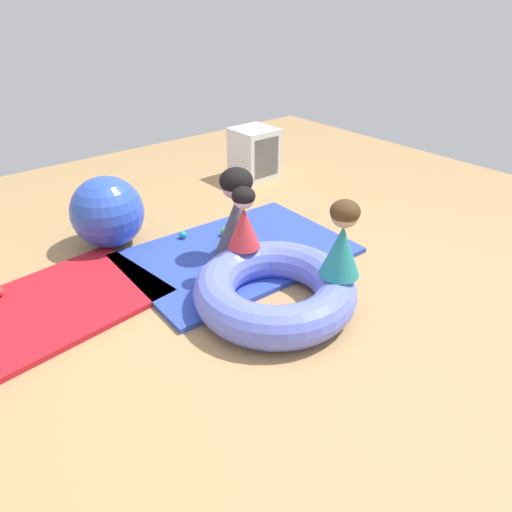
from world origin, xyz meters
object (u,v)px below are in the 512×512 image
at_px(play_ball_teal, 183,235).
at_px(storage_cube, 255,154).
at_px(child_in_teal, 342,240).
at_px(play_ball_green, 225,232).
at_px(adult_seated, 237,213).
at_px(exercise_ball_large, 107,212).
at_px(inflatable_cushion, 275,290).
at_px(child_in_red, 244,219).
at_px(play_ball_yellow, 269,270).

relative_size(play_ball_teal, storage_cube, 0.12).
xyz_separation_m(child_in_teal, play_ball_green, (0.02, 1.30, -0.46)).
distance_m(adult_seated, exercise_ball_large, 1.11).
xyz_separation_m(inflatable_cushion, child_in_red, (0.07, 0.41, 0.36)).
xyz_separation_m(play_ball_teal, storage_cube, (1.50, 0.83, 0.21)).
xyz_separation_m(child_in_red, adult_seated, (0.18, 0.31, -0.12)).
xyz_separation_m(child_in_red, storage_cube, (1.45, 1.63, -0.23)).
relative_size(inflatable_cushion, play_ball_teal, 16.96).
bearing_deg(storage_cube, play_ball_teal, -151.01).
distance_m(child_in_teal, storage_cube, 2.63).
bearing_deg(child_in_red, play_ball_green, 49.49).
height_order(inflatable_cushion, adult_seated, adult_seated).
bearing_deg(exercise_ball_large, inflatable_cushion, -73.61).
bearing_deg(inflatable_cushion, child_in_red, 80.91).
relative_size(play_ball_green, storage_cube, 0.14).
bearing_deg(child_in_red, inflatable_cushion, -115.99).
height_order(child_in_red, storage_cube, child_in_red).
bearing_deg(child_in_teal, play_ball_green, 19.22).
xyz_separation_m(inflatable_cushion, play_ball_teal, (0.02, 1.22, -0.07)).
distance_m(inflatable_cushion, adult_seated, 0.80).
xyz_separation_m(adult_seated, play_ball_yellow, (-0.03, -0.43, -0.31)).
bearing_deg(exercise_ball_large, play_ball_green, -34.65).
bearing_deg(play_ball_teal, adult_seated, -65.98).
distance_m(inflatable_cushion, play_ball_teal, 1.22).
xyz_separation_m(child_in_red, exercise_ball_large, (-0.53, 1.16, -0.20)).
relative_size(adult_seated, play_ball_teal, 10.93).
height_order(adult_seated, play_ball_green, adult_seated).
height_order(child_in_teal, child_in_red, child_in_teal).
bearing_deg(play_ball_teal, storage_cube, 28.99).
distance_m(child_in_teal, exercise_ball_large, 2.02).
bearing_deg(storage_cube, exercise_ball_large, -166.63).
bearing_deg(exercise_ball_large, child_in_teal, -67.31).
bearing_deg(child_in_red, storage_cube, 31.35).
height_order(child_in_teal, play_ball_yellow, child_in_teal).
height_order(play_ball_green, play_ball_yellow, play_ball_green).
xyz_separation_m(child_in_teal, play_ball_yellow, (-0.10, 0.58, -0.46)).
distance_m(inflatable_cushion, child_in_red, 0.56).
distance_m(play_ball_teal, play_ball_yellow, 0.94).
distance_m(adult_seated, play_ball_green, 0.44).
height_order(inflatable_cushion, play_ball_green, inflatable_cushion).
xyz_separation_m(inflatable_cushion, exercise_ball_large, (-0.46, 1.57, 0.16)).
relative_size(child_in_teal, exercise_ball_large, 0.87).
distance_m(play_ball_green, exercise_ball_large, 0.99).
relative_size(child_in_teal, play_ball_teal, 8.03).
height_order(play_ball_yellow, exercise_ball_large, exercise_ball_large).
distance_m(child_in_red, play_ball_teal, 0.91).
relative_size(inflatable_cushion, play_ball_yellow, 14.75).
relative_size(child_in_red, exercise_ball_large, 0.77).
bearing_deg(inflatable_cushion, child_in_teal, -41.94).
xyz_separation_m(adult_seated, play_ball_green, (0.09, 0.30, -0.31)).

